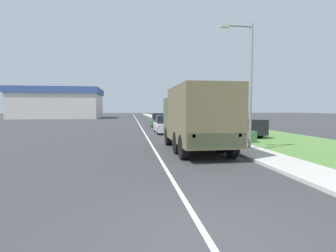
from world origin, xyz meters
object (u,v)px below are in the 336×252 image
Objects in this scene: military_truck at (196,116)px; car_second_ahead at (159,121)px; lamp_post at (247,73)px; car_nearest_ahead at (166,125)px; pickup_truck at (237,124)px.

military_truck is 17.33m from car_second_ahead.
car_nearest_ahead is at bearing 104.44° from lamp_post.
military_truck is at bearing -125.96° from pickup_truck.
car_second_ahead is at bearing 88.33° from car_nearest_ahead.
military_truck is 10.14m from car_nearest_ahead.
car_second_ahead is (0.21, 7.22, 0.03)m from car_nearest_ahead.
military_truck is at bearing -90.26° from car_second_ahead.
pickup_truck is at bearing 54.04° from military_truck.
car_second_ahead reaches higher than car_nearest_ahead.
pickup_truck is at bearing 69.76° from lamp_post.
car_second_ahead is (0.08, 17.30, -1.01)m from military_truck.
pickup_truck reaches higher than car_second_ahead.
car_nearest_ahead is 0.69× the size of lamp_post.
pickup_truck is at bearing -28.68° from car_nearest_ahead.
lamp_post is at bearing -75.56° from car_nearest_ahead.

